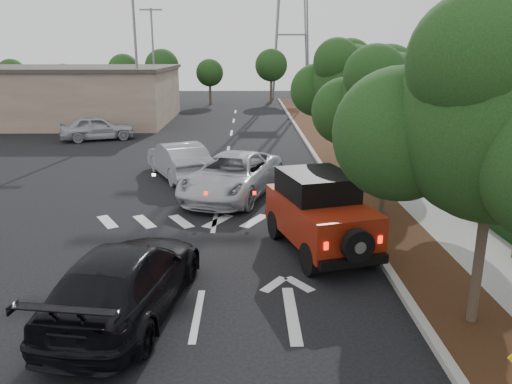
{
  "coord_description": "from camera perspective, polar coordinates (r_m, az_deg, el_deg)",
  "views": [
    {
      "loc": [
        1.08,
        -9.43,
        5.4
      ],
      "look_at": [
        1.29,
        3.0,
        1.85
      ],
      "focal_mm": 35.0,
      "sensor_mm": 36.0,
      "label": 1
    }
  ],
  "objects": [
    {
      "name": "ground",
      "position": [
        10.92,
        -6.73,
        -13.81
      ],
      "size": [
        120.0,
        120.0,
        0.0
      ],
      "primitive_type": "plane",
      "color": "black",
      "rests_on": "ground"
    },
    {
      "name": "curb",
      "position": [
        22.36,
        8.1,
        2.01
      ],
      "size": [
        0.2,
        70.0,
        0.15
      ],
      "primitive_type": "cube",
      "color": "#9E9B93",
      "rests_on": "ground"
    },
    {
      "name": "planting_strip",
      "position": [
        22.54,
        10.61,
        1.97
      ],
      "size": [
        1.8,
        70.0,
        0.12
      ],
      "primitive_type": "cube",
      "color": "black",
      "rests_on": "ground"
    },
    {
      "name": "sidewalk",
      "position": [
        23.0,
        15.25,
        1.95
      ],
      "size": [
        2.0,
        70.0,
        0.12
      ],
      "primitive_type": "cube",
      "color": "gray",
      "rests_on": "ground"
    },
    {
      "name": "hedge",
      "position": [
        23.36,
        18.62,
        2.74
      ],
      "size": [
        0.8,
        70.0,
        0.8
      ],
      "primitive_type": "cube",
      "color": "black",
      "rests_on": "ground"
    },
    {
      "name": "commercial_building",
      "position": [
        43.11,
        -24.73,
        9.99
      ],
      "size": [
        22.0,
        12.0,
        4.0
      ],
      "primitive_type": "cube",
      "color": "#866F5C",
      "rests_on": "ground"
    },
    {
      "name": "transmission_tower",
      "position": [
        57.89,
        3.95,
        10.55
      ],
      "size": [
        7.0,
        4.0,
        28.0
      ],
      "primitive_type": null,
      "color": "slate",
      "rests_on": "ground"
    },
    {
      "name": "street_tree_near",
      "position": [
        11.37,
        23.28,
        -13.82
      ],
      "size": [
        3.8,
        3.8,
        5.92
      ],
      "primitive_type": null,
      "color": "#163311",
      "rests_on": "ground"
    },
    {
      "name": "street_tree_mid",
      "position": [
        17.42,
        14.12,
        -2.61
      ],
      "size": [
        3.2,
        3.2,
        5.32
      ],
      "primitive_type": null,
      "color": "#163311",
      "rests_on": "ground"
    },
    {
      "name": "street_tree_far",
      "position": [
        23.51,
        10.13,
        2.41
      ],
      "size": [
        3.4,
        3.4,
        5.62
      ],
      "primitive_type": null,
      "color": "#163311",
      "rests_on": "ground"
    },
    {
      "name": "light_pole_a",
      "position": [
        36.63,
        -13.03,
        7.06
      ],
      "size": [
        2.0,
        0.22,
        9.0
      ],
      "primitive_type": null,
      "color": "slate",
      "rests_on": "ground"
    },
    {
      "name": "light_pole_b",
      "position": [
        48.5,
        -11.33,
        9.25
      ],
      "size": [
        2.0,
        0.22,
        9.0
      ],
      "primitive_type": null,
      "color": "slate",
      "rests_on": "ground"
    },
    {
      "name": "red_jeep",
      "position": [
        13.89,
        7.03,
        -2.19
      ],
      "size": [
        2.86,
        4.44,
        2.17
      ],
      "rotation": [
        0.0,
        0.0,
        0.28
      ],
      "color": "black",
      "rests_on": "ground"
    },
    {
      "name": "silver_suv_ahead",
      "position": [
        18.97,
        -2.72,
        1.9
      ],
      "size": [
        4.41,
        6.33,
        1.61
      ],
      "primitive_type": "imported",
      "rotation": [
        0.0,
        0.0,
        -0.33
      ],
      "color": "#B5B8BE",
      "rests_on": "ground"
    },
    {
      "name": "black_suv_oncoming",
      "position": [
        10.95,
        -14.63,
        -9.65
      ],
      "size": [
        2.92,
        5.53,
        1.53
      ],
      "primitive_type": "imported",
      "rotation": [
        0.0,
        0.0,
        2.99
      ],
      "color": "black",
      "rests_on": "ground"
    },
    {
      "name": "silver_sedan_oncoming",
      "position": [
        22.06,
        -8.83,
        3.68
      ],
      "size": [
        3.51,
        5.02,
        1.57
      ],
      "primitive_type": "imported",
      "rotation": [
        0.0,
        0.0,
        3.58
      ],
      "color": "#A3A5AB",
      "rests_on": "ground"
    },
    {
      "name": "parked_suv",
      "position": [
        32.58,
        -17.66,
        7.01
      ],
      "size": [
        4.79,
        3.19,
        1.52
      ],
      "primitive_type": "imported",
      "rotation": [
        0.0,
        0.0,
        1.92
      ],
      "color": "#B2B3BA",
      "rests_on": "ground"
    }
  ]
}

